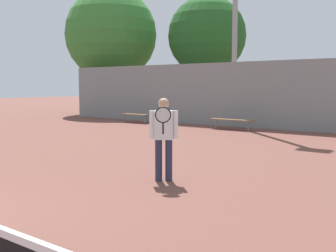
{
  "coord_description": "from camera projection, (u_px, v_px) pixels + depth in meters",
  "views": [
    {
      "loc": [
        6.13,
        -1.29,
        1.89
      ],
      "look_at": [
        0.77,
        6.11,
        0.96
      ],
      "focal_mm": 42.0,
      "sensor_mm": 36.0,
      "label": 1
    }
  ],
  "objects": [
    {
      "name": "tree_dark_dense",
      "position": [
        207.0,
        36.0,
        24.27
      ],
      "size": [
        4.82,
        4.82,
        7.39
      ],
      "color": "brown",
      "rests_on": "ground_plane"
    },
    {
      "name": "bench_courtside_near",
      "position": [
        134.0,
        115.0,
        20.15
      ],
      "size": [
        1.68,
        0.4,
        0.46
      ],
      "color": "brown",
      "rests_on": "ground_plane"
    },
    {
      "name": "tennis_player",
      "position": [
        164.0,
        134.0,
        7.77
      ],
      "size": [
        0.54,
        0.52,
        1.66
      ],
      "rotation": [
        0.0,
        0.0,
        0.6
      ],
      "color": "#282D47",
      "rests_on": "ground_plane"
    },
    {
      "name": "bench_courtside_far",
      "position": [
        232.0,
        120.0,
        16.92
      ],
      "size": [
        1.96,
        0.4,
        0.46
      ],
      "color": "brown",
      "rests_on": "ground_plane"
    },
    {
      "name": "back_fence",
      "position": [
        277.0,
        95.0,
        16.9
      ],
      "size": [
        25.22,
        0.06,
        2.98
      ],
      "color": "gray",
      "rests_on": "ground_plane"
    },
    {
      "name": "tree_green_broad",
      "position": [
        111.0,
        35.0,
        26.4
      ],
      "size": [
        6.13,
        6.13,
        8.38
      ],
      "color": "brown",
      "rests_on": "ground_plane"
    }
  ]
}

